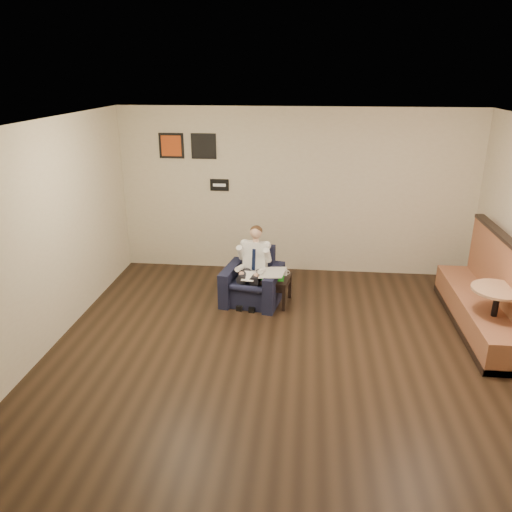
# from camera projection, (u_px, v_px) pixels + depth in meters

# --- Properties ---
(ground) EXTENTS (6.00, 6.00, 0.00)m
(ground) POSITION_uv_depth(u_px,v_px,m) (285.00, 360.00, 6.12)
(ground) COLOR black
(ground) RESTS_ON ground
(wall_back) EXTENTS (6.00, 0.02, 2.80)m
(wall_back) POSITION_uv_depth(u_px,v_px,m) (296.00, 192.00, 8.43)
(wall_back) COLOR beige
(wall_back) RESTS_ON ground
(wall_front) EXTENTS (6.00, 0.02, 2.80)m
(wall_front) POSITION_uv_depth(u_px,v_px,m) (264.00, 433.00, 2.84)
(wall_front) COLOR beige
(wall_front) RESTS_ON ground
(wall_left) EXTENTS (0.02, 6.00, 2.80)m
(wall_left) POSITION_uv_depth(u_px,v_px,m) (35.00, 244.00, 5.93)
(wall_left) COLOR beige
(wall_left) RESTS_ON ground
(ceiling) EXTENTS (6.00, 6.00, 0.02)m
(ceiling) POSITION_uv_depth(u_px,v_px,m) (291.00, 126.00, 5.14)
(ceiling) COLOR white
(ceiling) RESTS_ON wall_back
(seating_sign) EXTENTS (0.32, 0.02, 0.20)m
(seating_sign) POSITION_uv_depth(u_px,v_px,m) (219.00, 185.00, 8.51)
(seating_sign) COLOR black
(seating_sign) RESTS_ON wall_back
(art_print_left) EXTENTS (0.42, 0.03, 0.42)m
(art_print_left) POSITION_uv_depth(u_px,v_px,m) (171.00, 146.00, 8.36)
(art_print_left) COLOR #B74316
(art_print_left) RESTS_ON wall_back
(art_print_right) EXTENTS (0.42, 0.03, 0.42)m
(art_print_right) POSITION_uv_depth(u_px,v_px,m) (204.00, 146.00, 8.30)
(art_print_right) COLOR black
(art_print_right) RESTS_ON wall_back
(armchair) EXTENTS (0.96, 0.96, 0.80)m
(armchair) POSITION_uv_depth(u_px,v_px,m) (252.00, 277.00, 7.55)
(armchair) COLOR black
(armchair) RESTS_ON ground
(seated_man) EXTENTS (0.65, 0.86, 1.10)m
(seated_man) POSITION_uv_depth(u_px,v_px,m) (250.00, 270.00, 7.40)
(seated_man) COLOR white
(seated_man) RESTS_ON armchair
(lap_papers) EXTENTS (0.21, 0.28, 0.01)m
(lap_papers) POSITION_uv_depth(u_px,v_px,m) (249.00, 276.00, 7.34)
(lap_papers) COLOR white
(lap_papers) RESTS_ON seated_man
(newspaper) EXTENTS (0.40, 0.47, 0.01)m
(newspaper) POSITION_uv_depth(u_px,v_px,m) (273.00, 273.00, 7.33)
(newspaper) COLOR silver
(newspaper) RESTS_ON armchair
(side_table) EXTENTS (0.59, 0.59, 0.42)m
(side_table) POSITION_uv_depth(u_px,v_px,m) (272.00, 290.00, 7.57)
(side_table) COLOR black
(side_table) RESTS_ON ground
(green_folder) EXTENTS (0.43, 0.31, 0.01)m
(green_folder) POSITION_uv_depth(u_px,v_px,m) (270.00, 277.00, 7.48)
(green_folder) COLOR green
(green_folder) RESTS_ON side_table
(coffee_mug) EXTENTS (0.09, 0.09, 0.09)m
(coffee_mug) POSITION_uv_depth(u_px,v_px,m) (285.00, 272.00, 7.54)
(coffee_mug) COLOR white
(coffee_mug) RESTS_ON side_table
(smartphone) EXTENTS (0.15, 0.11, 0.01)m
(smartphone) POSITION_uv_depth(u_px,v_px,m) (277.00, 273.00, 7.62)
(smartphone) COLOR black
(smartphone) RESTS_ON side_table
(banquette) EXTENTS (0.59, 2.47, 1.26)m
(banquette) POSITION_uv_depth(u_px,v_px,m) (483.00, 285.00, 6.69)
(banquette) COLOR brown
(banquette) RESTS_ON ground
(cafe_table) EXTENTS (0.78, 0.78, 0.80)m
(cafe_table) POSITION_uv_depth(u_px,v_px,m) (493.00, 318.00, 6.31)
(cafe_table) COLOR tan
(cafe_table) RESTS_ON ground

